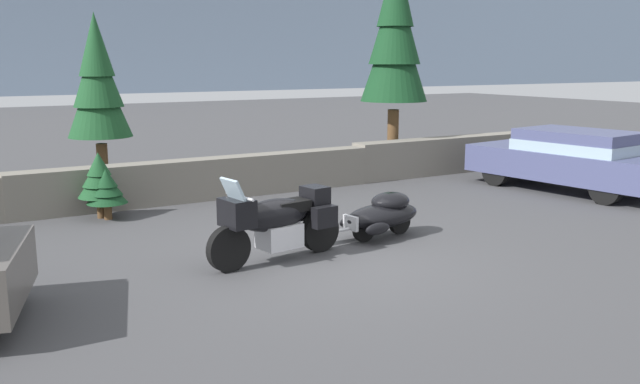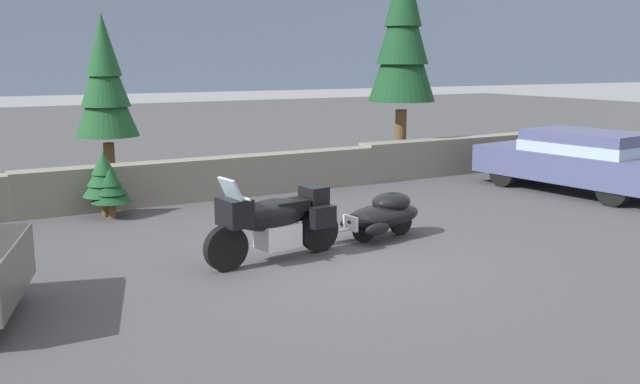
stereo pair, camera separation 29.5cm
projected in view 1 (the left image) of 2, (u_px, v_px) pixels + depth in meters
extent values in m
plane|color=#424244|center=(333.00, 259.00, 10.13)|extent=(80.00, 80.00, 0.00)
cube|color=slate|center=(205.00, 179.00, 14.48)|extent=(8.00, 0.53, 0.89)
cube|color=slate|center=(479.00, 152.00, 18.52)|extent=(8.00, 0.59, 0.95)
cylinder|color=black|center=(229.00, 249.00, 9.49)|extent=(0.67, 0.23, 0.66)
cylinder|color=black|center=(320.00, 231.00, 10.49)|extent=(0.67, 0.23, 0.66)
cube|color=silver|center=(279.00, 236.00, 10.01)|extent=(0.65, 0.52, 0.36)
ellipsoid|color=black|center=(274.00, 215.00, 9.89)|extent=(1.25, 0.60, 0.48)
cube|color=black|center=(237.00, 213.00, 9.48)|extent=(0.43, 0.56, 0.40)
cube|color=#9EB7C6|center=(233.00, 190.00, 9.39)|extent=(0.25, 0.46, 0.34)
cube|color=black|center=(290.00, 206.00, 10.05)|extent=(0.60, 0.43, 0.16)
cube|color=black|center=(315.00, 195.00, 10.32)|extent=(0.37, 0.44, 0.28)
cube|color=black|center=(325.00, 217.00, 10.11)|extent=(0.42, 0.21, 0.32)
cube|color=black|center=(301.00, 210.00, 10.58)|extent=(0.42, 0.21, 0.32)
cylinder|color=silver|center=(240.00, 196.00, 9.47)|extent=(0.14, 0.70, 0.04)
cylinder|color=silver|center=(231.00, 231.00, 9.47)|extent=(0.26, 0.10, 0.54)
cylinder|color=black|center=(364.00, 229.00, 11.08)|extent=(0.45, 0.16, 0.44)
cylinder|color=black|center=(400.00, 221.00, 11.59)|extent=(0.45, 0.16, 0.44)
ellipsoid|color=black|center=(382.00, 216.00, 11.31)|extent=(1.58, 0.88, 0.40)
ellipsoid|color=black|center=(390.00, 201.00, 11.37)|extent=(0.79, 0.65, 0.32)
cube|color=silver|center=(351.00, 223.00, 10.88)|extent=(0.10, 0.33, 0.24)
ellipsoid|color=black|center=(378.00, 229.00, 10.83)|extent=(0.53, 0.21, 0.20)
ellipsoid|color=black|center=(351.00, 221.00, 11.32)|extent=(0.53, 0.21, 0.20)
cylinder|color=silver|center=(332.00, 232.00, 10.66)|extent=(0.70, 0.15, 0.05)
cylinder|color=black|center=(496.00, 171.00, 16.10)|extent=(0.31, 0.70, 0.68)
cylinder|color=black|center=(534.00, 165.00, 17.03)|extent=(0.31, 0.70, 0.68)
cylinder|color=black|center=(606.00, 189.00, 13.94)|extent=(0.31, 0.70, 0.68)
cube|color=#474C75|center=(567.00, 164.00, 15.43)|extent=(2.38, 4.70, 0.64)
cube|color=#474C75|center=(578.00, 141.00, 15.15)|extent=(1.90, 2.66, 0.48)
cube|color=#9EB7C6|center=(578.00, 146.00, 15.17)|extent=(1.95, 2.71, 0.24)
cylinder|color=brown|center=(393.00, 141.00, 18.03)|extent=(0.30, 0.30, 1.68)
cone|color=#143D1E|center=(395.00, 50.00, 17.58)|extent=(1.76, 1.76, 2.65)
cone|color=#143D1E|center=(395.00, 19.00, 17.42)|extent=(1.36, 1.36, 2.32)
cylinder|color=brown|center=(103.00, 169.00, 14.95)|extent=(0.24, 0.24, 1.15)
cone|color=#194723|center=(98.00, 95.00, 14.64)|extent=(1.38, 1.38, 1.81)
cone|color=#194723|center=(97.00, 70.00, 14.54)|extent=(1.07, 1.07, 1.59)
cone|color=#194723|center=(95.00, 44.00, 14.43)|extent=(0.76, 0.76, 1.36)
cylinder|color=brown|center=(108.00, 212.00, 12.66)|extent=(0.15, 0.15, 0.28)
cone|color=#143D1E|center=(107.00, 192.00, 12.59)|extent=(0.76, 0.76, 0.44)
cone|color=#143D1E|center=(106.00, 185.00, 12.56)|extent=(0.59, 0.59, 0.38)
cone|color=#143D1E|center=(106.00, 178.00, 12.54)|extent=(0.42, 0.42, 0.33)
cylinder|color=brown|center=(101.00, 209.00, 12.77)|extent=(0.16, 0.16, 0.36)
cone|color=#194723|center=(100.00, 182.00, 12.67)|extent=(0.82, 0.82, 0.57)
cone|color=#194723|center=(99.00, 173.00, 12.64)|extent=(0.64, 0.64, 0.50)
cone|color=#194723|center=(98.00, 164.00, 12.61)|extent=(0.45, 0.45, 0.43)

